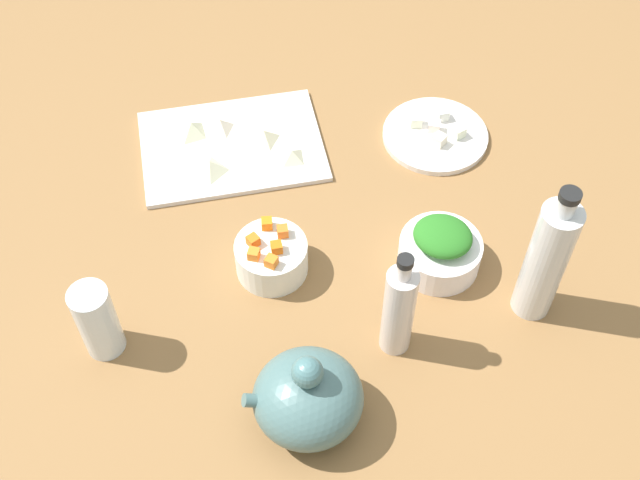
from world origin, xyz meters
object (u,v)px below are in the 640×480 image
Objects in this scene: plate_tofu at (435,135)px; bowl_carrots at (272,257)px; bottle_1 at (546,260)px; cutting_board at (232,146)px; drinking_glass_0 at (97,321)px; bottle_0 at (399,310)px; teapot at (308,397)px; bowl_greens at (439,254)px.

plate_tofu is 43.92cm from bowl_carrots.
bowl_carrots is at bearing -19.65° from bottle_1.
plate_tofu is 42.39cm from bottle_1.
bottle_1 reaches higher than plate_tofu.
bowl_carrots reaches higher than plate_tofu.
drinking_glass_0 reaches higher than cutting_board.
bottle_0 is (-17.22, 17.82, 6.48)cm from bowl_carrots.
bowl_carrots is 0.85× the size of drinking_glass_0.
bottle_0 is at bearing -146.73° from teapot.
plate_tofu is 73.44cm from drinking_glass_0.
drinking_glass_0 is (63.69, 35.98, 6.57)cm from plate_tofu.
cutting_board is at bearing -66.21° from bottle_0.
drinking_glass_0 is at bearing -9.42° from bottle_0.
bowl_carrots is 0.43× the size of bottle_1.
bottle_1 reaches higher than cutting_board.
bottle_1 is (-41.04, 14.65, 9.23)cm from bowl_carrots.
plate_tofu is 1.42× the size of drinking_glass_0.
bottle_0 reaches higher than plate_tofu.
bowl_greens is 0.98× the size of drinking_glass_0.
bottle_1 is at bearing 135.26° from cutting_board.
cutting_board is 2.46× the size of bowl_greens.
bottle_1 is at bearing 160.35° from bowl_carrots.
drinking_glass_0 is (69.19, -4.36, -5.26)cm from bottle_1.
cutting_board is at bearing -121.41° from drinking_glass_0.
plate_tofu is 1.67× the size of bowl_carrots.
bottle_1 is (-5.50, 40.33, 11.84)cm from plate_tofu.
bottle_1 is (-12.87, 10.80, 9.59)cm from bowl_greens.
bowl_carrots is at bearing -86.82° from teapot.
bottle_1 is at bearing -161.19° from teapot.
cutting_board is 52.75cm from bottle_0.
teapot reaches higher than bowl_greens.
bottle_1 is at bearing -172.42° from bottle_0.
plate_tofu reaches higher than cutting_board.
cutting_board is 39.47cm from plate_tofu.
teapot is 34.65cm from drinking_glass_0.
bottle_0 is at bearing 134.02° from bowl_carrots.
drinking_glass_0 is at bearing -30.94° from teapot.
bottle_0 reaches higher than drinking_glass_0.
bottle_0 is at bearing 7.58° from bottle_1.
teapot is at bearing 33.27° from bottle_0.
bottle_0 reaches higher than bowl_greens.
bowl_carrots is at bearing -7.78° from bowl_greens.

